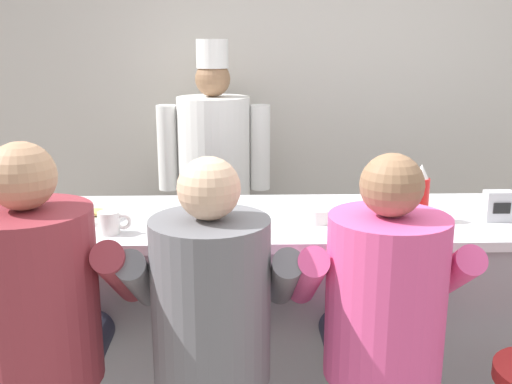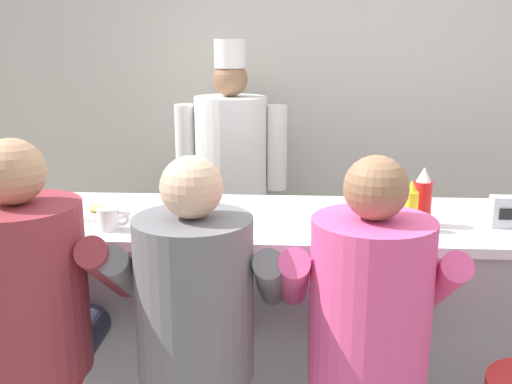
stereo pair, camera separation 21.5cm
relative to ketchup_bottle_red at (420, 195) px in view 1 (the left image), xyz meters
name	(u,v)px [view 1 (the left image)]	position (x,y,z in m)	size (l,w,h in m)	color
wall_back	(327,108)	(-0.17, 1.66, 0.19)	(10.00, 0.06, 2.70)	beige
diner_counter	(369,324)	(-0.17, 0.09, -0.64)	(3.16, 0.75, 1.05)	gray
ketchup_bottle_red	(420,195)	(0.00, 0.00, 0.00)	(0.08, 0.08, 0.25)	red
mustard_bottle_yellow	(410,204)	(-0.06, -0.07, -0.02)	(0.06, 0.06, 0.21)	yellow
breakfast_plate	(96,216)	(-1.39, 0.07, -0.10)	(0.23, 0.23, 0.05)	white
cereal_bowl	(317,214)	(-0.43, 0.02, -0.09)	(0.15, 0.15, 0.06)	white
coffee_mug_white	(110,223)	(-1.28, -0.13, -0.07)	(0.13, 0.09, 0.09)	white
coffee_mug_tan	(28,206)	(-1.69, 0.11, -0.07)	(0.13, 0.08, 0.10)	beige
napkin_dispenser_chrome	(498,206)	(0.34, 0.00, -0.05)	(0.12, 0.07, 0.13)	silver
diner_seated_maroon	(38,306)	(-1.44, -0.56, -0.23)	(0.64, 0.63, 1.50)	#B2B5BA
diner_seated_grey	(212,311)	(-0.86, -0.56, -0.25)	(0.60, 0.59, 1.45)	#B2B5BA
diner_seated_pink	(382,308)	(-0.28, -0.56, -0.25)	(0.61, 0.60, 1.46)	#B2B5BA
cook_in_whites_near	(214,171)	(-0.92, 1.28, -0.17)	(0.71, 0.45, 1.81)	#232328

